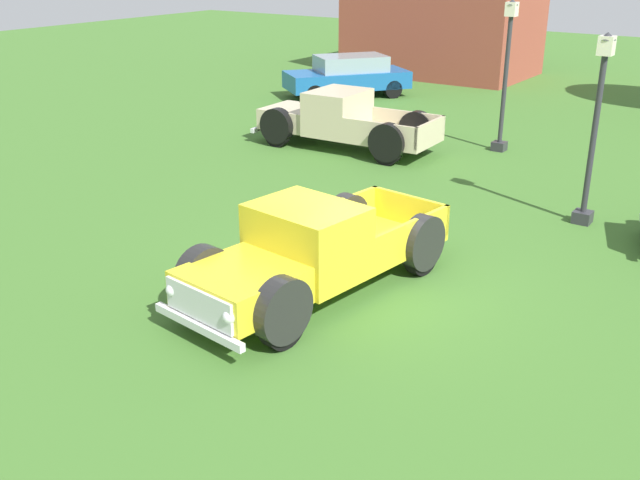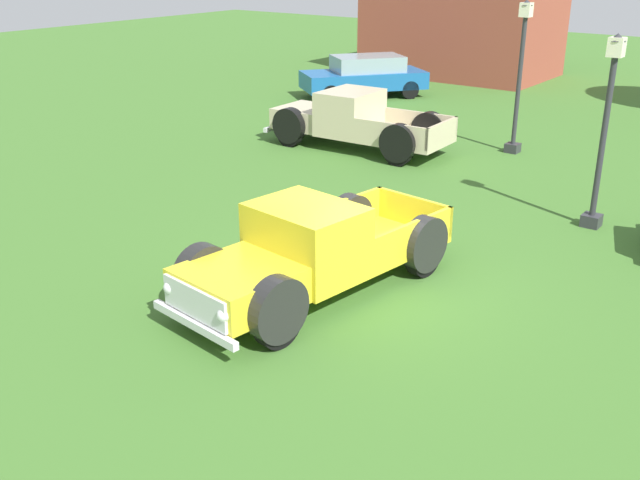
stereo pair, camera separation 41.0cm
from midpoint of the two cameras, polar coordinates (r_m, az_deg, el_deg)
ground_plane at (r=12.78m, az=3.91°, el=-2.99°), size 80.00×80.00×0.00m
pickup_truck_foreground at (r=11.79m, az=-0.26°, el=-1.19°), size 2.55×5.30×1.56m
pickup_truck_behind_left at (r=21.02m, az=2.72°, el=9.18°), size 5.29×2.22×1.59m
sedan_distant_b at (r=28.32m, az=3.88°, el=12.51°), size 4.22×4.72×1.51m
lamp_post_near at (r=15.61m, az=21.75°, el=7.89°), size 0.36×0.36×3.82m
lamp_post_far at (r=20.90m, az=15.67°, el=12.12°), size 0.36×0.36×4.03m
brick_pavilion at (r=33.89m, az=11.26°, el=16.09°), size 7.53×5.02×4.40m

